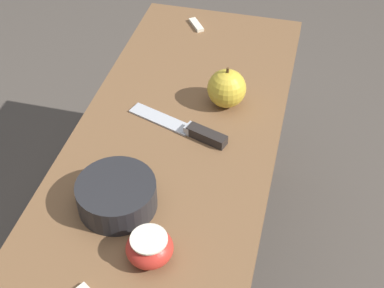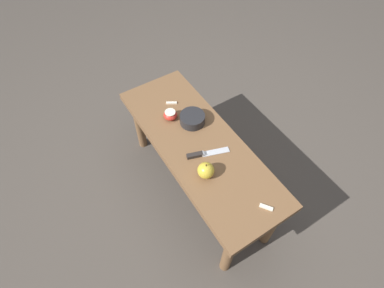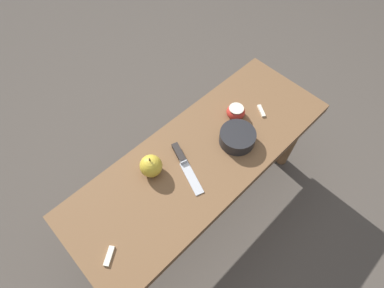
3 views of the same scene
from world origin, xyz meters
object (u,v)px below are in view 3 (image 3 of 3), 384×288
at_px(wooden_bench, 202,164).
at_px(knife, 183,160).
at_px(apple_whole, 151,166).
at_px(apple_cut, 236,112).
at_px(bowl, 237,137).

xyz_separation_m(wooden_bench, knife, (-0.07, 0.03, 0.08)).
distance_m(apple_whole, apple_cut, 0.41).
bearing_deg(apple_cut, bowl, -135.85).
height_order(wooden_bench, knife, knife).
bearing_deg(apple_cut, apple_whole, 174.43).
bearing_deg(bowl, wooden_bench, 160.60).
bearing_deg(apple_whole, bowl, -21.61).
distance_m(wooden_bench, bowl, 0.17).
bearing_deg(apple_whole, wooden_bench, -23.24).
relative_size(apple_whole, bowl, 0.67).
height_order(knife, bowl, bowl).
relative_size(wooden_bench, apple_cut, 14.65).
distance_m(wooden_bench, knife, 0.11).
distance_m(knife, apple_cut, 0.30).
bearing_deg(apple_whole, knife, -23.81).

